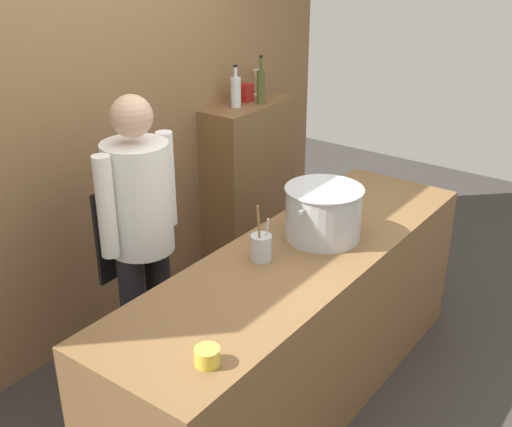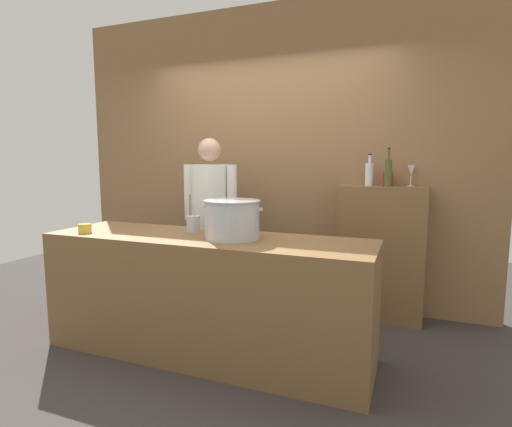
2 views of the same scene
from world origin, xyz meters
name	(u,v)px [view 1 (image 1 of 2)]	position (x,y,z in m)	size (l,w,h in m)	color
ground_plane	(295,395)	(0.00, 0.00, 0.00)	(8.00, 8.00, 0.00)	#383330
brick_back_panel	(99,93)	(0.00, 1.40, 1.50)	(4.40, 0.10, 3.00)	olive
prep_counter	(298,328)	(0.00, 0.00, 0.45)	(2.46, 0.70, 0.90)	brown
bar_cabinet	(249,183)	(1.15, 1.19, 0.61)	(0.76, 0.32, 1.23)	brown
chef	(140,227)	(-0.36, 0.76, 0.96)	(0.53, 0.37, 1.66)	black
stockpot_large	(324,213)	(0.21, 0.00, 1.04)	(0.46, 0.41, 0.28)	#B7BABF
utensil_crock	(261,247)	(-0.17, 0.11, 0.97)	(0.10, 0.10, 0.30)	#B7BABF
butter_jar	(207,356)	(-0.95, -0.20, 0.93)	(0.10, 0.10, 0.07)	yellow
wine_bottle_olive	(261,86)	(1.20, 1.11, 1.36)	(0.06, 0.06, 0.34)	#475123
wine_bottle_clear	(236,91)	(1.03, 1.21, 1.34)	(0.07, 0.07, 0.29)	silver
wine_glass_short	(257,77)	(1.38, 1.28, 1.36)	(0.06, 0.06, 0.19)	silver
spice_tin_red	(246,93)	(1.19, 1.24, 1.29)	(0.09, 0.09, 0.12)	red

